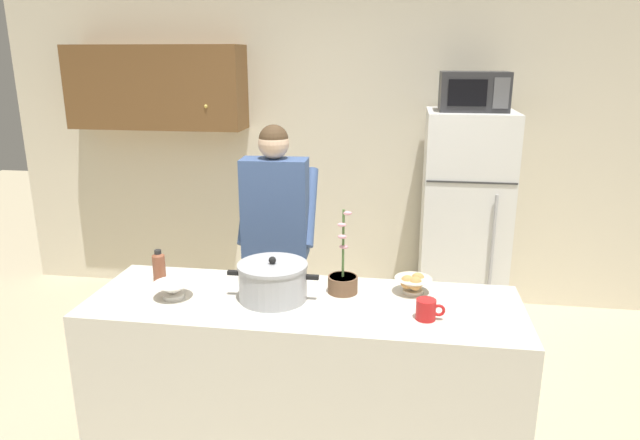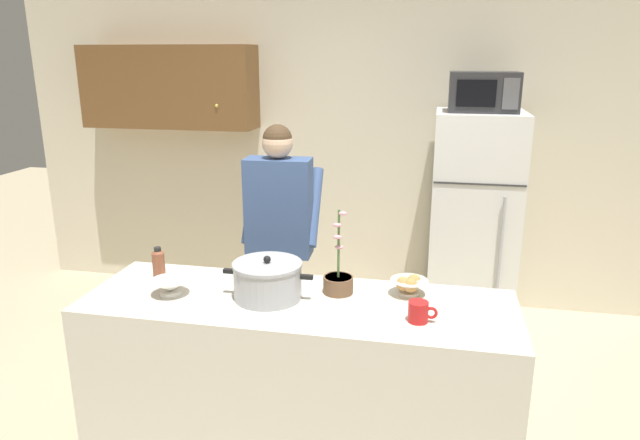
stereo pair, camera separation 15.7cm
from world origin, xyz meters
name	(u,v)px [view 2 (the right image)]	position (x,y,z in m)	size (l,w,h in m)	color
back_wall_unit	(332,140)	(-0.24, 2.26, 1.38)	(6.00, 0.48, 2.60)	beige
kitchen_island	(298,383)	(0.00, 0.00, 0.46)	(2.10, 0.68, 0.92)	silver
refrigerator	(473,222)	(0.93, 1.85, 0.84)	(0.64, 0.68, 1.67)	white
microwave	(483,92)	(0.93, 1.83, 1.81)	(0.48, 0.37, 0.28)	#2D2D30
person_near_pot	(279,220)	(-0.35, 0.95, 1.03)	(0.51, 0.43, 1.66)	black
cooking_pot	(268,280)	(-0.15, 0.00, 1.01)	(0.45, 0.34, 0.22)	#ADAFB5
coffee_mug	(419,312)	(0.58, -0.12, 0.97)	(0.13, 0.09, 0.10)	red
bread_bowl	(409,285)	(0.53, 0.17, 0.97)	(0.19, 0.19, 0.10)	beige
empty_bowl	(170,286)	(-0.63, -0.06, 0.97)	(0.19, 0.19, 0.08)	white
bottle_near_edge	(159,263)	(-0.79, 0.14, 1.00)	(0.07, 0.07, 0.17)	brown
potted_orchid	(338,281)	(0.18, 0.13, 0.98)	(0.15, 0.15, 0.43)	brown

